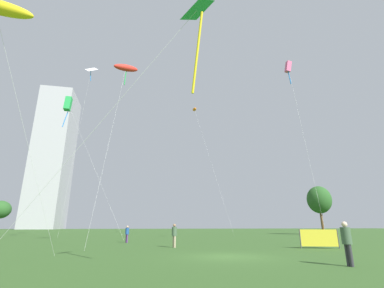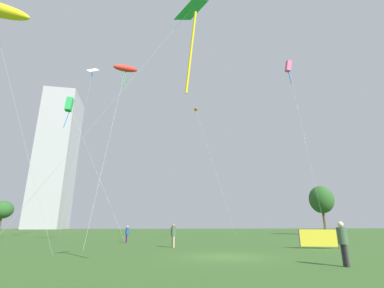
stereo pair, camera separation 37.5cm
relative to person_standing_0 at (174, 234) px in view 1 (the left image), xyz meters
The scene contains 14 objects.
ground 7.66m from the person_standing_0, 72.47° to the right, with size 280.00×280.00×0.00m, color #335623.
person_standing_0 is the anchor object (origin of this frame).
person_standing_1 13.43m from the person_standing_0, 61.96° to the right, with size 0.42×0.42×1.87m.
person_standing_2 8.28m from the person_standing_0, 119.61° to the left, with size 0.37×0.37×1.68m.
kite_flying_0 40.73m from the person_standing_0, 76.31° to the left, with size 5.58×10.51×27.13m.
kite_flying_1 36.21m from the person_standing_0, 121.06° to the left, with size 3.10×2.06×28.75m.
kite_flying_2 16.51m from the person_standing_0, 93.68° to the right, with size 8.96×4.49×10.90m.
kite_flying_4 27.45m from the person_standing_0, 131.95° to the left, with size 9.98×5.03×19.80m.
kite_flying_5 17.49m from the person_standing_0, 151.82° to the left, with size 2.79×5.78×18.20m.
kite_flying_6 23.84m from the person_standing_0, 13.29° to the left, with size 0.79×3.55×20.97m.
park_tree_0 41.66m from the person_standing_0, 39.62° to the left, with size 4.61×4.61×9.25m.
park_tree_1 30.94m from the person_standing_0, 137.37° to the left, with size 2.86×2.86×5.13m.
distant_highrise_0 139.75m from the person_standing_0, 111.62° to the left, with size 15.75×24.23×71.01m, color #A8A8AD.
event_banner 11.35m from the person_standing_0, 15.28° to the right, with size 2.72×0.97×1.45m.
Camera 1 is at (-4.97, -15.98, 1.70)m, focal length 25.48 mm.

